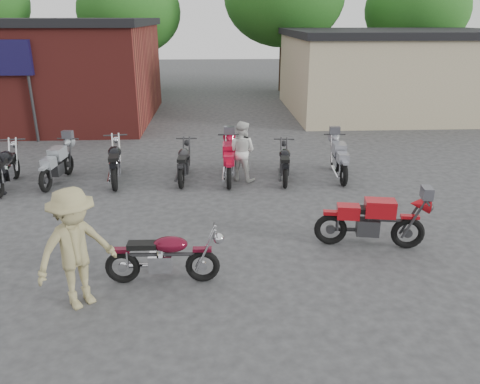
{
  "coord_description": "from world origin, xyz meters",
  "views": [
    {
      "loc": [
        -0.14,
        -7.32,
        4.35
      ],
      "look_at": [
        0.35,
        1.81,
        0.9
      ],
      "focal_mm": 35.0,
      "sensor_mm": 36.0,
      "label": 1
    }
  ],
  "objects_px": {
    "row_bike_2": "(115,160)",
    "row_bike_6": "(339,157)",
    "sportbike": "(372,219)",
    "helmet": "(162,264)",
    "row_bike_4": "(229,159)",
    "row_bike_0": "(5,166)",
    "row_bike_3": "(184,161)",
    "vintage_motorcycle": "(164,254)",
    "row_bike_1": "(57,162)",
    "person_light": "(242,151)",
    "row_bike_5": "(285,161)",
    "person_tan": "(76,249)"
  },
  "relations": [
    {
      "from": "vintage_motorcycle",
      "to": "person_light",
      "type": "height_order",
      "value": "person_light"
    },
    {
      "from": "row_bike_4",
      "to": "helmet",
      "type": "bearing_deg",
      "value": 166.53
    },
    {
      "from": "sportbike",
      "to": "row_bike_3",
      "type": "distance_m",
      "value": 5.87
    },
    {
      "from": "row_bike_0",
      "to": "row_bike_1",
      "type": "bearing_deg",
      "value": -81.62
    },
    {
      "from": "row_bike_4",
      "to": "sportbike",
      "type": "bearing_deg",
      "value": -145.59
    },
    {
      "from": "sportbike",
      "to": "row_bike_0",
      "type": "xyz_separation_m",
      "value": [
        -8.68,
        3.94,
        0.01
      ]
    },
    {
      "from": "person_tan",
      "to": "row_bike_4",
      "type": "bearing_deg",
      "value": 26.21
    },
    {
      "from": "row_bike_5",
      "to": "row_bike_6",
      "type": "xyz_separation_m",
      "value": [
        1.58,
        0.13,
        0.04
      ]
    },
    {
      "from": "helmet",
      "to": "row_bike_6",
      "type": "height_order",
      "value": "row_bike_6"
    },
    {
      "from": "row_bike_5",
      "to": "row_bike_4",
      "type": "bearing_deg",
      "value": 92.91
    },
    {
      "from": "helmet",
      "to": "row_bike_0",
      "type": "height_order",
      "value": "row_bike_0"
    },
    {
      "from": "row_bike_2",
      "to": "sportbike",
      "type": "bearing_deg",
      "value": -134.3
    },
    {
      "from": "vintage_motorcycle",
      "to": "row_bike_1",
      "type": "distance_m",
      "value": 6.43
    },
    {
      "from": "vintage_motorcycle",
      "to": "helmet",
      "type": "xyz_separation_m",
      "value": [
        -0.11,
        0.43,
        -0.44
      ]
    },
    {
      "from": "row_bike_2",
      "to": "row_bike_3",
      "type": "bearing_deg",
      "value": -97.06
    },
    {
      "from": "person_light",
      "to": "row_bike_3",
      "type": "relative_size",
      "value": 0.88
    },
    {
      "from": "row_bike_6",
      "to": "row_bike_0",
      "type": "bearing_deg",
      "value": 96.03
    },
    {
      "from": "person_light",
      "to": "row_bike_4",
      "type": "distance_m",
      "value": 0.42
    },
    {
      "from": "row_bike_1",
      "to": "row_bike_2",
      "type": "height_order",
      "value": "row_bike_2"
    },
    {
      "from": "sportbike",
      "to": "row_bike_0",
      "type": "height_order",
      "value": "row_bike_0"
    },
    {
      "from": "row_bike_4",
      "to": "row_bike_6",
      "type": "xyz_separation_m",
      "value": [
        3.13,
        0.05,
        -0.02
      ]
    },
    {
      "from": "row_bike_2",
      "to": "row_bike_6",
      "type": "relative_size",
      "value": 1.06
    },
    {
      "from": "row_bike_3",
      "to": "row_bike_4",
      "type": "relative_size",
      "value": 0.92
    },
    {
      "from": "sportbike",
      "to": "person_light",
      "type": "relative_size",
      "value": 1.24
    },
    {
      "from": "helmet",
      "to": "row_bike_4",
      "type": "bearing_deg",
      "value": 74.33
    },
    {
      "from": "sportbike",
      "to": "person_light",
      "type": "height_order",
      "value": "person_light"
    },
    {
      "from": "row_bike_3",
      "to": "row_bike_2",
      "type": "bearing_deg",
      "value": 94.03
    },
    {
      "from": "vintage_motorcycle",
      "to": "sportbike",
      "type": "height_order",
      "value": "sportbike"
    },
    {
      "from": "vintage_motorcycle",
      "to": "sportbike",
      "type": "bearing_deg",
      "value": 17.19
    },
    {
      "from": "person_light",
      "to": "vintage_motorcycle",
      "type": "bearing_deg",
      "value": 101.07
    },
    {
      "from": "row_bike_0",
      "to": "sportbike",
      "type": "bearing_deg",
      "value": -121.13
    },
    {
      "from": "helmet",
      "to": "row_bike_6",
      "type": "distance_m",
      "value": 6.78
    },
    {
      "from": "vintage_motorcycle",
      "to": "row_bike_4",
      "type": "xyz_separation_m",
      "value": [
        1.28,
        5.41,
        0.05
      ]
    },
    {
      "from": "row_bike_3",
      "to": "row_bike_5",
      "type": "height_order",
      "value": "row_bike_3"
    },
    {
      "from": "sportbike",
      "to": "row_bike_2",
      "type": "xyz_separation_m",
      "value": [
        -5.85,
        4.29,
        0.01
      ]
    },
    {
      "from": "person_tan",
      "to": "row_bike_6",
      "type": "bearing_deg",
      "value": 6.04
    },
    {
      "from": "row_bike_1",
      "to": "row_bike_4",
      "type": "xyz_separation_m",
      "value": [
        4.75,
        -0.01,
        0.03
      ]
    },
    {
      "from": "row_bike_0",
      "to": "row_bike_2",
      "type": "height_order",
      "value": "row_bike_2"
    },
    {
      "from": "row_bike_0",
      "to": "row_bike_1",
      "type": "relative_size",
      "value": 1.06
    },
    {
      "from": "vintage_motorcycle",
      "to": "row_bike_6",
      "type": "distance_m",
      "value": 7.02
    },
    {
      "from": "row_bike_0",
      "to": "row_bike_5",
      "type": "bearing_deg",
      "value": -94.87
    },
    {
      "from": "row_bike_3",
      "to": "row_bike_6",
      "type": "relative_size",
      "value": 0.95
    },
    {
      "from": "vintage_motorcycle",
      "to": "row_bike_0",
      "type": "height_order",
      "value": "row_bike_0"
    },
    {
      "from": "row_bike_5",
      "to": "helmet",
      "type": "bearing_deg",
      "value": 155.05
    },
    {
      "from": "vintage_motorcycle",
      "to": "row_bike_3",
      "type": "height_order",
      "value": "row_bike_3"
    },
    {
      "from": "row_bike_0",
      "to": "row_bike_4",
      "type": "distance_m",
      "value": 6.0
    },
    {
      "from": "helmet",
      "to": "row_bike_2",
      "type": "relative_size",
      "value": 0.12
    },
    {
      "from": "helmet",
      "to": "row_bike_2",
      "type": "distance_m",
      "value": 5.33
    },
    {
      "from": "sportbike",
      "to": "row_bike_2",
      "type": "distance_m",
      "value": 7.26
    },
    {
      "from": "row_bike_0",
      "to": "helmet",
      "type": "bearing_deg",
      "value": -142.06
    }
  ]
}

